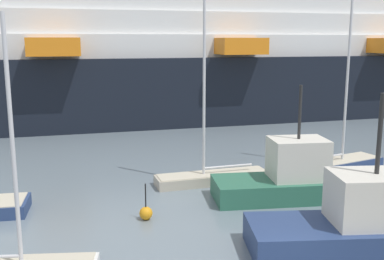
% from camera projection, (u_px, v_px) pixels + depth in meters
% --- Properties ---
extents(sailboat_3, '(6.42, 1.70, 11.44)m').
position_uv_depth(sailboat_3, '(212.00, 174.00, 25.50)').
color(sailboat_3, '#BCB29E').
rests_on(sailboat_3, ground_plane).
extents(sailboat_4, '(6.68, 2.90, 12.69)m').
position_uv_depth(sailboat_4, '(336.00, 160.00, 28.33)').
color(sailboat_4, navy).
rests_on(sailboat_4, ground_plane).
extents(fishing_boat_0, '(8.98, 4.89, 5.98)m').
position_uv_depth(fishing_boat_0, '(365.00, 223.00, 17.31)').
color(fishing_boat_0, navy).
rests_on(fishing_boat_0, ground_plane).
extents(fishing_boat_2, '(7.98, 4.09, 5.72)m').
position_uv_depth(fishing_boat_2, '(292.00, 178.00, 22.99)').
color(fishing_boat_2, '#2D6B51').
rests_on(fishing_boat_2, ground_plane).
extents(channel_buoy_0, '(0.59, 0.59, 1.66)m').
position_uv_depth(channel_buoy_0, '(146.00, 213.00, 20.33)').
color(channel_buoy_0, orange).
rests_on(channel_buoy_0, ground_plane).
extents(cruise_ship, '(115.05, 22.51, 20.25)m').
position_uv_depth(cruise_ship, '(54.00, 54.00, 44.64)').
color(cruise_ship, black).
rests_on(cruise_ship, ground_plane).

